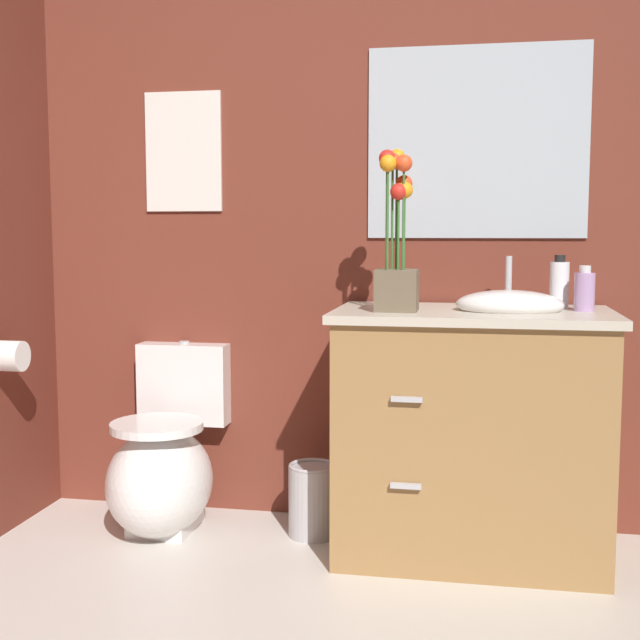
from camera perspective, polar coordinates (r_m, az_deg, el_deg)
wall_back at (r=3.22m, az=7.61°, el=8.23°), size 4.18×0.05×2.50m
toilet at (r=3.25m, az=-10.53°, el=-9.79°), size 0.38×0.59×0.69m
vanity_cabinet at (r=2.96m, az=10.27°, el=-7.38°), size 0.94×0.56×1.04m
flower_vase at (r=2.82m, az=5.25°, el=4.82°), size 0.14×0.14×0.54m
soap_bottle at (r=3.02m, az=15.96°, el=2.36°), size 0.07×0.07×0.19m
lotion_bottle at (r=2.94m, az=17.54°, el=1.91°), size 0.07×0.07×0.15m
trash_bin at (r=3.17m, az=-0.49°, el=-12.11°), size 0.18×0.18×0.27m
wall_poster at (r=3.39m, az=-9.27°, el=11.22°), size 0.31×0.01×0.46m
wall_mirror at (r=3.20m, az=10.62°, el=11.79°), size 0.80×0.01×0.70m
toilet_paper_roll at (r=3.21m, az=-20.39°, el=-2.30°), size 0.11×0.11×0.11m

